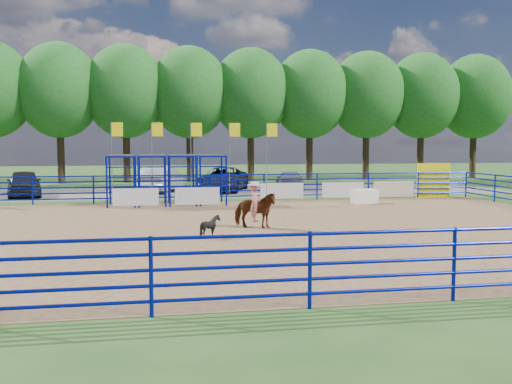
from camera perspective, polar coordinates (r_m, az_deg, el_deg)
The scene contains 13 objects.
ground at distance 20.86m, azimuth -2.04°, elevation -3.84°, with size 120.00×120.00×0.00m, color #3B6127.
arena_dirt at distance 20.86m, azimuth -2.04°, elevation -3.81°, with size 30.00×20.00×0.02m, color #926D49.
gravel_strip at distance 37.65m, azimuth -5.73°, elevation 0.10°, with size 40.00×10.00×0.01m, color slate.
announcer_table at distance 30.30m, azimuth 10.80°, elevation -0.43°, with size 1.37×0.64×0.73m, color white.
horse_and_rider at distance 21.11m, azimuth -0.12°, elevation -1.40°, with size 1.75×1.23×2.41m.
calf at distance 19.04m, azimuth -4.58°, elevation -3.45°, with size 0.63×0.71×0.78m, color black.
car_a at distance 36.39m, azimuth -22.17°, elevation 0.83°, with size 1.84×4.57×1.56m, color black.
car_b at distance 37.01m, azimuth -9.50°, elevation 1.25°, with size 1.73×4.95×1.63m, color #94979C.
car_c at distance 37.27m, azimuth -3.33°, elevation 1.28°, with size 2.59×5.62×1.56m, color #141733.
car_d at distance 38.38m, azimuth 3.41°, elevation 1.14°, with size 1.72×4.23×1.23m, color slate.
perimeter_fence at distance 20.76m, azimuth -2.04°, elevation -1.79°, with size 30.10×20.10×1.50m.
chute_assembly at distance 29.32m, azimuth -8.19°, elevation 1.15°, with size 19.32×2.41×4.20m.
treeline at distance 46.69m, azimuth -6.69°, elevation 10.29°, with size 56.40×6.40×11.24m.
Camera 1 is at (-2.93, -20.40, 3.20)m, focal length 40.00 mm.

